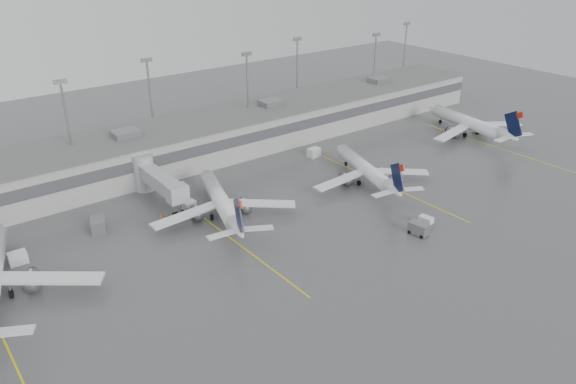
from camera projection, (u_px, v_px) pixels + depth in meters
ground at (419, 268)px, 82.38m from camera, size 260.00×260.00×0.00m
terminal at (216, 135)px, 122.28m from camera, size 152.00×17.00×9.45m
light_masts at (200, 94)px, 123.07m from camera, size 142.40×8.00×20.60m
jet_bridge_right at (153, 178)px, 102.37m from camera, size 4.00×17.20×7.00m
stand_markings at (315, 209)px, 99.64m from camera, size 105.25×40.00×0.01m
jet_mid_left at (222, 202)px, 95.68m from camera, size 24.06×27.40×9.14m
jet_mid_right at (367, 170)px, 108.54m from camera, size 23.19×26.40×8.81m
jet_far_right at (471, 123)px, 133.52m from camera, size 26.18×29.57×9.62m
baggage_tug at (426, 222)px, 93.66m from camera, size 2.07×2.85×1.69m
baggage_cart at (419, 229)px, 90.87m from camera, size 2.28×3.41×2.03m
gse_uld_a at (18, 258)px, 83.07m from camera, size 2.66×1.81×1.85m
gse_uld_b at (189, 206)px, 98.98m from camera, size 2.40×1.76×1.58m
gse_uld_c at (314, 152)px, 121.80m from camera, size 2.92×2.14×1.92m
gse_loader at (98, 225)px, 91.91m from camera, size 3.26×4.12×2.24m
cone_b at (161, 215)px, 96.55m from camera, size 0.48×0.48×0.76m
cone_c at (328, 154)px, 122.54m from camera, size 0.38×0.38×0.60m
cone_d at (443, 129)px, 137.55m from camera, size 0.41×0.41×0.65m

